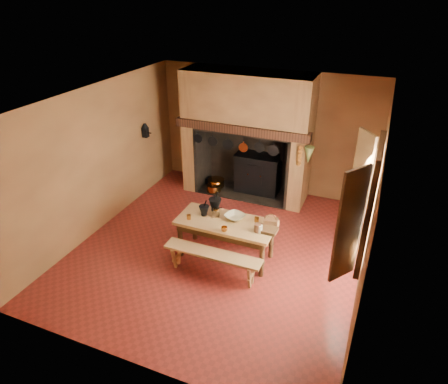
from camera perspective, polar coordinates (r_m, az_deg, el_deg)
name	(u,v)px	position (r m, az deg, el deg)	size (l,w,h in m)	color
floor	(219,248)	(7.53, -0.73, -8.07)	(5.50, 5.50, 0.00)	maroon
ceiling	(218,100)	(6.31, -0.89, 12.97)	(5.50, 5.50, 0.00)	silver
back_wall	(266,132)	(9.20, 5.98, 8.59)	(5.00, 0.02, 2.80)	olive
wall_left	(98,159)	(8.03, -17.50, 4.46)	(0.02, 5.50, 2.80)	olive
wall_right	(372,210)	(6.37, 20.40, -2.39)	(0.02, 5.50, 2.80)	olive
wall_front	(124,281)	(4.80, -14.04, -12.20)	(5.00, 0.02, 2.80)	olive
chimney_breast	(247,118)	(8.76, 3.35, 10.52)	(2.95, 0.96, 2.80)	olive
iron_range	(258,173)	(9.29, 4.91, 2.72)	(1.12, 0.55, 1.60)	black
hearth_pans	(215,185)	(9.58, -1.34, 1.06)	(0.51, 0.62, 0.20)	#B26E29
hanging_pans	(237,145)	(8.47, 1.89, 6.71)	(1.92, 0.29, 0.27)	black
onion_string	(299,156)	(8.13, 10.73, 5.05)	(0.12, 0.10, 0.46)	#B17120
herb_bunch	(309,155)	(8.09, 12.01, 5.17)	(0.20, 0.20, 0.35)	#596831
window	(362,203)	(5.87, 19.15, -1.44)	(0.39, 1.75, 1.76)	white
wall_coffee_mill	(145,129)	(9.10, -11.19, 8.76)	(0.23, 0.16, 0.31)	black
work_table	(226,227)	(6.99, 0.26, -5.01)	(1.71, 0.76, 0.74)	#B08150
bench_front	(213,258)	(6.71, -1.64, -9.46)	(1.68, 0.29, 0.47)	#B08150
bench_back	(238,223)	(7.65, 2.04, -4.50)	(1.54, 0.27, 0.43)	#B08150
mortar_large	(215,204)	(7.18, -1.29, -1.74)	(0.23, 0.23, 0.40)	black
mortar_small	(204,210)	(7.06, -2.86, -2.61)	(0.19, 0.19, 0.32)	black
coffee_grinder	(216,212)	(7.05, -1.12, -2.93)	(0.18, 0.15, 0.19)	#372511
brass_mug_a	(189,217)	(7.00, -5.05, -3.59)	(0.07, 0.07, 0.08)	#B26E29
brass_mug_b	(257,219)	(6.92, 4.69, -3.93)	(0.08, 0.08, 0.09)	#B26E29
mixing_bowl	(235,217)	(6.98, 1.54, -3.55)	(0.34, 0.34, 0.08)	#AFAD87
stoneware_crock	(258,228)	(6.65, 4.83, -5.12)	(0.12, 0.12, 0.15)	brown
glass_jar	(260,229)	(6.63, 5.17, -5.27)	(0.08, 0.08, 0.14)	beige
wicker_basket	(271,222)	(6.83, 6.69, -4.25)	(0.25, 0.20, 0.23)	#472B15
wooden_tray	(267,230)	(6.69, 6.20, -5.39)	(0.33, 0.24, 0.06)	#372511
brass_cup	(224,229)	(6.64, 0.03, -5.32)	(0.11, 0.11, 0.09)	#B26E29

